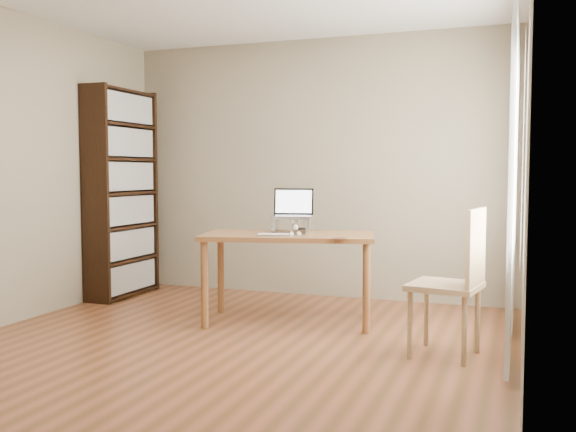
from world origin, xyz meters
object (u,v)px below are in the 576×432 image
Objects in this scene: cat at (296,226)px; bookshelf at (122,193)px; chair at (457,276)px; laptop at (294,210)px; keyboard at (274,235)px; desk at (289,245)px.

bookshelf is at bearing 144.35° from cat.
chair is (1.40, -0.67, -0.25)m from cat.
laptop is 1.36× the size of keyboard.
bookshelf reaches higher than desk.
laptop is (0.00, 0.14, 0.29)m from desk.
bookshelf is 2.05× the size of chair.
keyboard is (-0.05, -0.36, -0.18)m from laptop.
chair is at bearing -26.97° from keyboard.
laptop is at bearing 107.66° from cat.
cat is (0.03, 0.11, 0.16)m from desk.
keyboard is at bearing -115.41° from desk.
chair is (3.41, -1.07, -0.49)m from bookshelf.
laptop is at bearing 163.43° from chair.
laptop reaches higher than keyboard.
laptop is (1.99, -0.37, -0.11)m from bookshelf.
desk is 1.53m from chair.
chair is at bearing -17.35° from bookshelf.
chair reaches higher than cat.
keyboard reaches higher than desk.
laptop is at bearing 76.83° from desk.
bookshelf is at bearing 145.26° from keyboard.
desk is at bearing -103.17° from laptop.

